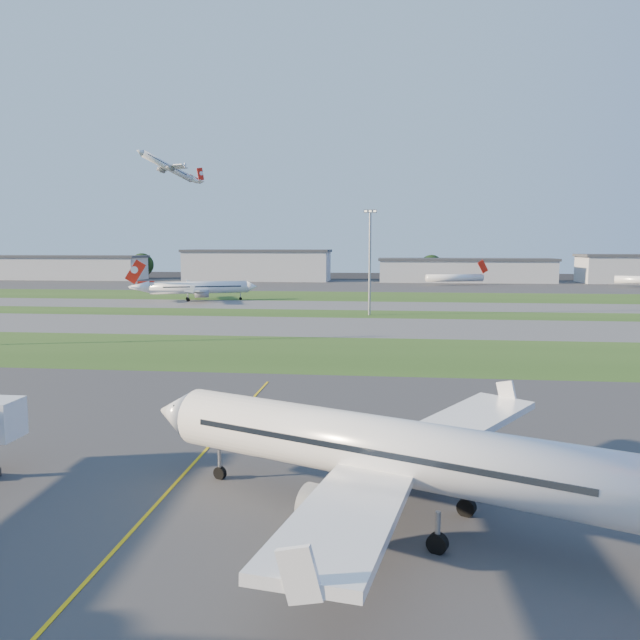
# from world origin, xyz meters

# --- Properties ---
(ground) EXTENTS (700.00, 700.00, 0.00)m
(ground) POSITION_xyz_m (0.00, 0.00, 0.00)
(ground) COLOR black
(ground) RESTS_ON ground
(apron_near) EXTENTS (300.00, 70.00, 0.01)m
(apron_near) POSITION_xyz_m (0.00, 0.00, 0.01)
(apron_near) COLOR #333335
(apron_near) RESTS_ON ground
(grass_strip_a) EXTENTS (300.00, 34.00, 0.01)m
(grass_strip_a) POSITION_xyz_m (0.00, 52.00, 0.01)
(grass_strip_a) COLOR #294818
(grass_strip_a) RESTS_ON ground
(taxiway_a) EXTENTS (300.00, 32.00, 0.01)m
(taxiway_a) POSITION_xyz_m (0.00, 85.00, 0.01)
(taxiway_a) COLOR #515154
(taxiway_a) RESTS_ON ground
(grass_strip_b) EXTENTS (300.00, 18.00, 0.01)m
(grass_strip_b) POSITION_xyz_m (0.00, 110.00, 0.01)
(grass_strip_b) COLOR #294818
(grass_strip_b) RESTS_ON ground
(taxiway_b) EXTENTS (300.00, 26.00, 0.01)m
(taxiway_b) POSITION_xyz_m (0.00, 132.00, 0.01)
(taxiway_b) COLOR #515154
(taxiway_b) RESTS_ON ground
(grass_strip_c) EXTENTS (300.00, 40.00, 0.01)m
(grass_strip_c) POSITION_xyz_m (0.00, 165.00, 0.01)
(grass_strip_c) COLOR #294818
(grass_strip_c) RESTS_ON ground
(apron_far) EXTENTS (400.00, 80.00, 0.01)m
(apron_far) POSITION_xyz_m (0.00, 225.00, 0.01)
(apron_far) COLOR #333335
(apron_far) RESTS_ON ground
(yellow_line) EXTENTS (0.25, 60.00, 0.02)m
(yellow_line) POSITION_xyz_m (5.00, 0.00, 0.00)
(yellow_line) COLOR gold
(yellow_line) RESTS_ON ground
(airliner_parked) EXTENTS (37.37, 31.78, 12.40)m
(airliner_parked) POSITION_xyz_m (21.03, -8.20, 4.36)
(airliner_parked) COLOR white
(airliner_parked) RESTS_ON ground
(airliner_taxiing) EXTENTS (35.26, 29.85, 11.52)m
(airliner_taxiing) POSITION_xyz_m (-39.49, 142.30, 4.04)
(airliner_taxiing) COLOR white
(airliner_taxiing) RESTS_ON ground
(airliner_departing) EXTENTS (23.20, 23.04, 9.67)m
(airliner_departing) POSITION_xyz_m (-79.79, 230.15, 52.20)
(airliner_departing) COLOR white
(mini_jet_near) EXTENTS (27.70, 11.17, 9.48)m
(mini_jet_near) POSITION_xyz_m (47.84, 229.43, 3.28)
(mini_jet_near) COLOR white
(mini_jet_near) RESTS_ON ground
(light_mast_centre) EXTENTS (3.20, 0.70, 25.80)m
(light_mast_centre) POSITION_xyz_m (15.00, 108.00, 14.81)
(light_mast_centre) COLOR gray
(light_mast_centre) RESTS_ON ground
(hangar_far_west) EXTENTS (91.80, 23.00, 12.20)m
(hangar_far_west) POSITION_xyz_m (-150.00, 255.00, 6.14)
(hangar_far_west) COLOR #A6A8AE
(hangar_far_west) RESTS_ON ground
(hangar_west) EXTENTS (71.40, 23.00, 15.20)m
(hangar_west) POSITION_xyz_m (-45.00, 255.00, 7.64)
(hangar_west) COLOR #A6A8AE
(hangar_west) RESTS_ON ground
(hangar_east) EXTENTS (81.60, 23.00, 11.20)m
(hangar_east) POSITION_xyz_m (55.00, 255.00, 5.64)
(hangar_east) COLOR #A6A8AE
(hangar_east) RESTS_ON ground
(tree_west) EXTENTS (12.10, 12.10, 13.20)m
(tree_west) POSITION_xyz_m (-110.00, 270.00, 7.14)
(tree_west) COLOR black
(tree_west) RESTS_ON ground
(tree_mid_west) EXTENTS (9.90, 9.90, 10.80)m
(tree_mid_west) POSITION_xyz_m (-20.00, 266.00, 5.84)
(tree_mid_west) COLOR black
(tree_mid_west) RESTS_ON ground
(tree_mid_east) EXTENTS (11.55, 11.55, 12.60)m
(tree_mid_east) POSITION_xyz_m (40.00, 269.00, 6.81)
(tree_mid_east) COLOR black
(tree_mid_east) RESTS_ON ground
(tree_east) EXTENTS (10.45, 10.45, 11.40)m
(tree_east) POSITION_xyz_m (115.00, 267.00, 6.16)
(tree_east) COLOR black
(tree_east) RESTS_ON ground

